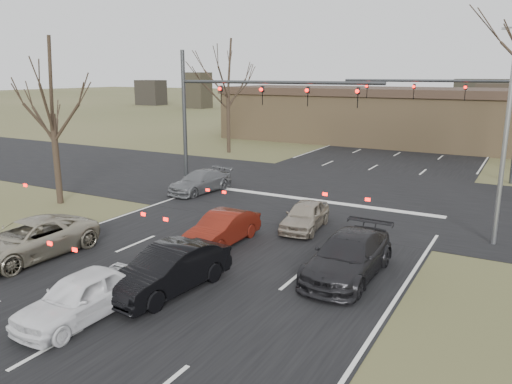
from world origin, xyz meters
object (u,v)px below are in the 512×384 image
(building, at_px, (439,117))
(car_white_sedan, at_px, (81,297))
(car_silver_suv, at_px, (29,240))
(streetlight_right_near, at_px, (504,103))
(car_red_ahead, at_px, (222,228))
(car_grey_ahead, at_px, (200,182))
(car_black_hatch, at_px, (169,270))
(mast_arm_near, at_px, (230,102))
(car_silver_ahead, at_px, (305,216))
(mast_arm_far, at_px, (470,100))
(car_charcoal_sedan, at_px, (348,256))

(building, xyz_separation_m, car_white_sedan, (-2.50, -40.44, -2.00))
(building, xyz_separation_m, car_silver_suv, (-7.88, -38.03, -1.96))
(streetlight_right_near, distance_m, car_red_ahead, 11.78)
(streetlight_right_near, distance_m, car_white_sedan, 16.30)
(car_grey_ahead, bearing_deg, car_black_hatch, -50.91)
(mast_arm_near, height_order, car_silver_ahead, mast_arm_near)
(mast_arm_near, xyz_separation_m, car_silver_suv, (-0.65, -13.03, -4.37))
(mast_arm_far, bearing_deg, car_silver_suv, -117.65)
(building, bearing_deg, car_white_sedan, -93.54)
(streetlight_right_near, relative_size, car_charcoal_sedan, 2.02)
(streetlight_right_near, distance_m, car_black_hatch, 13.76)
(car_red_ahead, bearing_deg, car_silver_suv, -137.97)
(car_silver_suv, bearing_deg, mast_arm_far, 64.48)
(mast_arm_near, xyz_separation_m, car_white_sedan, (4.73, -15.44, -4.41))
(mast_arm_far, relative_size, car_white_sedan, 2.85)
(car_white_sedan, height_order, car_grey_ahead, car_white_sedan)
(car_white_sedan, relative_size, car_charcoal_sedan, 0.79)
(car_white_sedan, relative_size, car_red_ahead, 1.00)
(streetlight_right_near, bearing_deg, building, 103.69)
(car_black_hatch, relative_size, car_grey_ahead, 1.04)
(mast_arm_far, height_order, car_silver_ahead, mast_arm_far)
(car_silver_suv, distance_m, car_black_hatch, 6.38)
(car_grey_ahead, height_order, car_silver_ahead, car_silver_ahead)
(car_charcoal_sedan, xyz_separation_m, car_grey_ahead, (-11.47, 7.59, -0.10))
(car_charcoal_sedan, distance_m, car_grey_ahead, 13.75)
(mast_arm_near, height_order, car_white_sedan, mast_arm_near)
(car_grey_ahead, bearing_deg, car_silver_suv, -79.26)
(car_silver_ahead, bearing_deg, mast_arm_near, 138.32)
(mast_arm_near, distance_m, car_black_hatch, 14.71)
(car_white_sedan, distance_m, car_black_hatch, 2.79)
(mast_arm_far, bearing_deg, streetlight_right_near, -78.53)
(car_silver_ahead, bearing_deg, car_silver_suv, -138.73)
(car_black_hatch, bearing_deg, car_silver_ahead, 87.98)
(mast_arm_far, bearing_deg, car_silver_ahead, -107.14)
(car_grey_ahead, xyz_separation_m, car_red_ahead, (6.00, -6.88, 0.03))
(mast_arm_far, xyz_separation_m, car_silver_ahead, (-4.58, -14.86, -4.40))
(car_silver_ahead, bearing_deg, building, 82.98)
(car_grey_ahead, bearing_deg, mast_arm_near, 54.65)
(car_grey_ahead, relative_size, car_silver_ahead, 1.17)
(building, xyz_separation_m, mast_arm_near, (-7.23, -25.00, 2.41))
(building, height_order, car_silver_suv, building)
(streetlight_right_near, xyz_separation_m, car_red_ahead, (-9.32, -5.24, -4.94))
(building, height_order, car_red_ahead, building)
(mast_arm_near, distance_m, car_charcoal_sedan, 14.25)
(mast_arm_near, height_order, car_black_hatch, mast_arm_near)
(mast_arm_far, distance_m, streetlight_right_near, 13.28)
(car_red_ahead, distance_m, car_silver_ahead, 3.98)
(streetlight_right_near, height_order, car_silver_ahead, streetlight_right_near)
(mast_arm_far, height_order, car_grey_ahead, mast_arm_far)
(mast_arm_far, xyz_separation_m, car_red_ahead, (-6.68, -18.24, -4.37))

